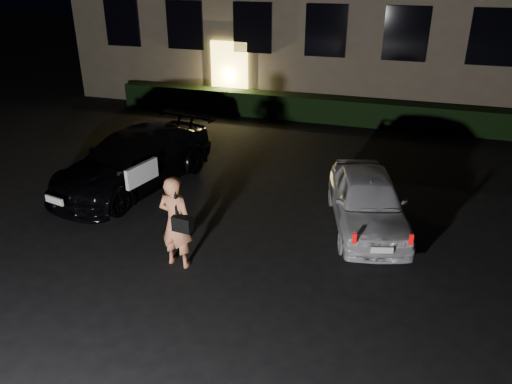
% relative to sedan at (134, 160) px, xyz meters
% --- Properties ---
extents(ground, '(80.00, 80.00, 0.00)m').
position_rel_sedan_xyz_m(ground, '(3.30, -3.61, -0.69)').
color(ground, black).
rests_on(ground, ground).
extents(hedge, '(15.00, 0.70, 0.85)m').
position_rel_sedan_xyz_m(hedge, '(3.30, 6.89, -0.26)').
color(hedge, black).
rests_on(hedge, ground).
extents(sedan, '(2.87, 5.03, 1.37)m').
position_rel_sedan_xyz_m(sedan, '(0.00, 0.00, 0.00)').
color(sedan, black).
rests_on(sedan, ground).
extents(hatch, '(2.29, 3.78, 1.20)m').
position_rel_sedan_xyz_m(hatch, '(5.73, -0.41, -0.09)').
color(hatch, silver).
rests_on(hatch, ground).
extents(man, '(0.74, 0.50, 1.78)m').
position_rel_sedan_xyz_m(man, '(2.59, -2.97, 0.21)').
color(man, '#D77F54').
rests_on(man, ground).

